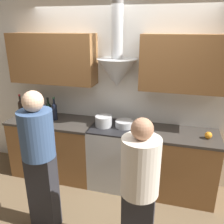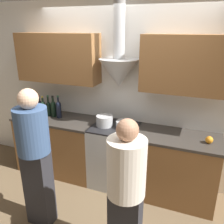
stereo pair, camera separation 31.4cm
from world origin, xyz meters
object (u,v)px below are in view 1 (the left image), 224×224
wine_bottle_1 (27,108)px  wine_bottle_3 (38,110)px  stock_pot (104,121)px  wine_bottle_2 (33,109)px  wine_bottle_5 (49,110)px  wine_bottle_0 (21,107)px  stove_range (114,155)px  person_foreground_right (139,189)px  wine_bottle_6 (55,111)px  wine_bottle_4 (43,110)px  person_foreground_left (40,159)px  orange_fruit (208,135)px  mixing_bowl (124,124)px

wine_bottle_1 → wine_bottle_3: (0.20, -0.03, -0.00)m
wine_bottle_3 → stock_pot: bearing=-1.8°
wine_bottle_2 → wine_bottle_5: size_ratio=0.96×
wine_bottle_2 → wine_bottle_5: 0.27m
wine_bottle_0 → stock_pot: 1.37m
stove_range → wine_bottle_0: 1.62m
person_foreground_right → stove_range: bearing=115.4°
wine_bottle_0 → wine_bottle_3: bearing=-5.1°
wine_bottle_3 → wine_bottle_6: size_ratio=0.90×
wine_bottle_4 → person_foreground_left: (0.57, -1.07, -0.13)m
wine_bottle_4 → person_foreground_right: person_foreground_right is taller
wine_bottle_6 → orange_fruit: size_ratio=3.89×
wine_bottle_5 → person_foreground_right: 1.98m
wine_bottle_3 → wine_bottle_0: bearing=174.9°
wine_bottle_2 → person_foreground_right: size_ratio=0.21×
stove_range → mixing_bowl: bearing=9.4°
stove_range → wine_bottle_4: wine_bottle_4 is taller
wine_bottle_3 → orange_fruit: wine_bottle_3 is taller
wine_bottle_3 → wine_bottle_5: 0.18m
wine_bottle_0 → mixing_bowl: (1.65, -0.01, -0.09)m
wine_bottle_0 → wine_bottle_6: wine_bottle_6 is taller
wine_bottle_3 → wine_bottle_4: 0.09m
wine_bottle_2 → orange_fruit: 2.53m
stove_range → orange_fruit: 1.33m
orange_fruit → person_foreground_right: bearing=-122.0°
wine_bottle_2 → mixing_bowl: size_ratio=1.27×
stove_range → stock_pot: size_ratio=3.92×
wine_bottle_4 → stock_pot: size_ratio=1.40×
wine_bottle_1 → person_foreground_left: (0.86, -1.07, -0.13)m
wine_bottle_0 → wine_bottle_1: 0.11m
person_foreground_left → person_foreground_right: size_ratio=1.08×
stove_range → person_foreground_left: bearing=-117.6°
wine_bottle_3 → mixing_bowl: 1.34m
stock_pot → orange_fruit: 1.38m
wine_bottle_2 → mixing_bowl: (1.43, -0.01, -0.08)m
wine_bottle_1 → stock_pot: 1.26m
wine_bottle_2 → wine_bottle_6: 0.37m
wine_bottle_3 → stock_pot: wine_bottle_3 is taller
mixing_bowl → person_foreground_left: (-0.69, -1.06, -0.05)m
orange_fruit → wine_bottle_6: bearing=178.0°
stove_range → person_foreground_left: person_foreground_left is taller
wine_bottle_4 → wine_bottle_0: bearing=179.6°
stove_range → person_foreground_left: 1.25m
wine_bottle_3 → wine_bottle_4: bearing=17.1°
wine_bottle_1 → person_foreground_right: 2.29m
wine_bottle_1 → wine_bottle_4: (0.28, -0.00, -0.00)m
wine_bottle_0 → person_foreground_right: person_foreground_right is taller
wine_bottle_0 → wine_bottle_2: wine_bottle_0 is taller
wine_bottle_0 → wine_bottle_6: size_ratio=0.98×
person_foreground_left → person_foreground_right: (1.09, -0.12, -0.07)m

